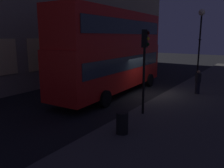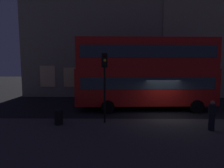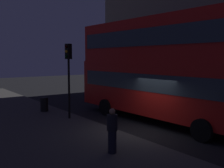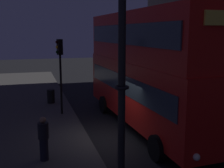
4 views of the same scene
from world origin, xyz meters
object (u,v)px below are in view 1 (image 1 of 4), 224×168
(street_lamp, at_px, (201,27))
(traffic_light_near_kerb, at_px, (145,55))
(double_decker_bus, at_px, (113,49))
(litter_bin, at_px, (122,123))
(pedestrian, at_px, (198,82))

(street_lamp, bearing_deg, traffic_light_near_kerb, 179.92)
(traffic_light_near_kerb, xyz_separation_m, street_lamp, (10.92, -0.01, 1.65))
(traffic_light_near_kerb, height_order, street_lamp, street_lamp)
(double_decker_bus, distance_m, litter_bin, 7.61)
(traffic_light_near_kerb, distance_m, litter_bin, 3.76)
(double_decker_bus, distance_m, street_lamp, 8.93)
(litter_bin, bearing_deg, street_lamp, 1.54)
(pedestrian, height_order, litter_bin, pedestrian)
(traffic_light_near_kerb, relative_size, pedestrian, 2.58)
(litter_bin, bearing_deg, traffic_light_near_kerb, 8.01)
(street_lamp, height_order, litter_bin, street_lamp)
(street_lamp, bearing_deg, litter_bin, -178.46)
(pedestrian, bearing_deg, double_decker_bus, 19.83)
(street_lamp, relative_size, litter_bin, 6.96)
(double_decker_bus, relative_size, street_lamp, 1.80)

